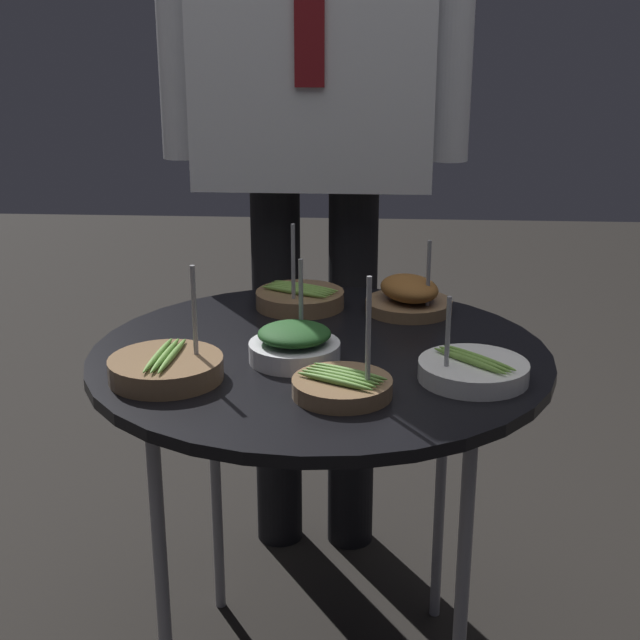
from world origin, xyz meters
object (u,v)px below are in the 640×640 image
object	(u,v)px
waiter_figure	(314,66)
bowl_asparagus_back_left	(300,298)
serving_cart	(320,374)
bowl_roast_center	(409,297)
bowl_asparagus_far_rim	(343,385)
bowl_asparagus_back_right	(166,368)
bowl_asparagus_near_rim	(473,370)
bowl_spinach_mid_right	(295,344)

from	to	relation	value
waiter_figure	bowl_asparagus_back_left	bearing A→B (deg)	-91.73
serving_cart	bowl_roast_center	bearing A→B (deg)	55.33
bowl_asparagus_back_left	bowl_asparagus_far_rim	bearing A→B (deg)	-76.84
serving_cart	bowl_asparagus_back_left	world-z (taller)	bowl_asparagus_back_left
bowl_asparagus_back_right	bowl_asparagus_near_rim	bearing A→B (deg)	3.19
bowl_spinach_mid_right	bowl_asparagus_back_right	world-z (taller)	bowl_asparagus_back_right
bowl_asparagus_back_left	bowl_roast_center	distance (m)	0.19
bowl_spinach_mid_right	bowl_asparagus_near_rim	xyz separation A→B (m)	(0.26, -0.06, -0.01)
bowl_asparagus_back_left	bowl_roast_center	world-z (taller)	bowl_asparagus_back_left
waiter_figure	serving_cart	bearing A→B (deg)	-84.94
serving_cart	waiter_figure	size ratio (longest dim) A/B	0.44
waiter_figure	bowl_asparagus_near_rim	bearing A→B (deg)	-65.46
bowl_asparagus_far_rim	waiter_figure	size ratio (longest dim) A/B	0.11
bowl_roast_center	serving_cart	bearing A→B (deg)	-124.67
bowl_roast_center	waiter_figure	size ratio (longest dim) A/B	0.09
bowl_asparagus_near_rim	bowl_asparagus_back_right	xyz separation A→B (m)	(-0.44, -0.02, 0.00)
bowl_roast_center	waiter_figure	xyz separation A→B (m)	(-0.19, 0.27, 0.38)
bowl_asparagus_near_rim	bowl_roast_center	xyz separation A→B (m)	(-0.08, 0.31, 0.01)
bowl_asparagus_far_rim	bowl_roast_center	xyz separation A→B (m)	(0.10, 0.38, 0.01)
bowl_asparagus_back_left	bowl_asparagus_near_rim	world-z (taller)	bowl_asparagus_back_left
serving_cart	bowl_spinach_mid_right	distance (m)	0.09
bowl_asparagus_far_rim	bowl_asparagus_back_right	distance (m)	0.26
bowl_roast_center	bowl_asparagus_back_right	bearing A→B (deg)	-136.42
bowl_spinach_mid_right	bowl_asparagus_near_rim	bearing A→B (deg)	-13.05
bowl_asparagus_far_rim	bowl_roast_center	distance (m)	0.39
bowl_asparagus_back_right	bowl_asparagus_far_rim	bearing A→B (deg)	-9.69
bowl_asparagus_back_left	bowl_asparagus_back_right	size ratio (longest dim) A/B	0.98
serving_cart	waiter_figure	bearing A→B (deg)	95.06
serving_cart	bowl_asparagus_near_rim	xyz separation A→B (m)	(0.22, -0.11, 0.05)
bowl_asparagus_far_rim	bowl_asparagus_near_rim	distance (m)	0.19
serving_cart	bowl_asparagus_far_rim	xyz separation A→B (m)	(0.04, -0.17, 0.05)
bowl_asparagus_far_rim	waiter_figure	distance (m)	0.76
bowl_spinach_mid_right	bowl_roast_center	xyz separation A→B (m)	(0.18, 0.25, 0.00)
bowl_asparagus_near_rim	waiter_figure	xyz separation A→B (m)	(-0.27, 0.58, 0.39)
bowl_roast_center	bowl_spinach_mid_right	bearing A→B (deg)	-125.26
bowl_spinach_mid_right	waiter_figure	world-z (taller)	waiter_figure
bowl_asparagus_near_rim	bowl_spinach_mid_right	bearing A→B (deg)	166.95
bowl_spinach_mid_right	waiter_figure	bearing A→B (deg)	90.78
bowl_asparagus_near_rim	bowl_roast_center	world-z (taller)	bowl_roast_center
bowl_spinach_mid_right	bowl_asparagus_far_rim	distance (m)	0.15
serving_cart	bowl_roast_center	size ratio (longest dim) A/B	4.67
bowl_asparagus_back_left	waiter_figure	world-z (taller)	waiter_figure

